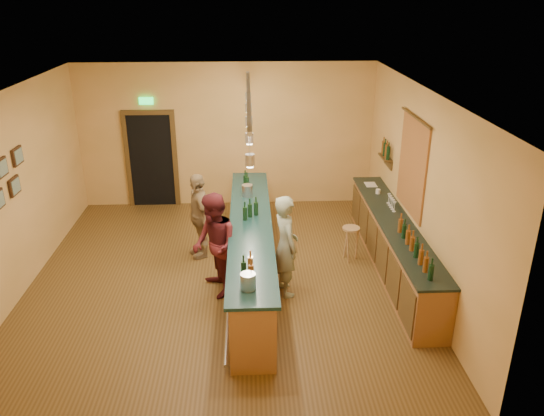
{
  "coord_description": "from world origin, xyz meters",
  "views": [
    {
      "loc": [
        0.47,
        -8.0,
        4.62
      ],
      "look_at": [
        0.85,
        0.2,
        1.22
      ],
      "focal_mm": 35.0,
      "sensor_mm": 36.0,
      "label": 1
    }
  ],
  "objects_px": {
    "customer_b": "(199,215)",
    "bar_stool": "(351,235)",
    "back_counter": "(393,245)",
    "customer_a": "(215,246)",
    "bartender": "(286,246)",
    "tasting_bar": "(251,246)"
  },
  "relations": [
    {
      "from": "customer_b",
      "to": "bar_stool",
      "type": "height_order",
      "value": "customer_b"
    },
    {
      "from": "bartender",
      "to": "customer_b",
      "type": "relative_size",
      "value": 1.06
    },
    {
      "from": "customer_b",
      "to": "bar_stool",
      "type": "relative_size",
      "value": 2.46
    },
    {
      "from": "tasting_bar",
      "to": "bar_stool",
      "type": "distance_m",
      "value": 1.91
    },
    {
      "from": "bar_stool",
      "to": "tasting_bar",
      "type": "bearing_deg",
      "value": -162.13
    },
    {
      "from": "customer_b",
      "to": "bartender",
      "type": "bearing_deg",
      "value": 27.54
    },
    {
      "from": "customer_a",
      "to": "back_counter",
      "type": "bearing_deg",
      "value": 82.98
    },
    {
      "from": "back_counter",
      "to": "customer_a",
      "type": "xyz_separation_m",
      "value": [
        -3.06,
        -0.63,
        0.37
      ]
    },
    {
      "from": "customer_a",
      "to": "customer_b",
      "type": "bearing_deg",
      "value": 176.12
    },
    {
      "from": "customer_a",
      "to": "customer_b",
      "type": "height_order",
      "value": "customer_a"
    },
    {
      "from": "back_counter",
      "to": "bar_stool",
      "type": "bearing_deg",
      "value": 149.1
    },
    {
      "from": "bartender",
      "to": "customer_b",
      "type": "distance_m",
      "value": 2.04
    },
    {
      "from": "bartender",
      "to": "bar_stool",
      "type": "height_order",
      "value": "bartender"
    },
    {
      "from": "back_counter",
      "to": "customer_a",
      "type": "relative_size",
      "value": 2.66
    },
    {
      "from": "back_counter",
      "to": "tasting_bar",
      "type": "height_order",
      "value": "tasting_bar"
    },
    {
      "from": "bartender",
      "to": "bar_stool",
      "type": "bearing_deg",
      "value": -65.5
    },
    {
      "from": "customer_b",
      "to": "bar_stool",
      "type": "xyz_separation_m",
      "value": [
        2.75,
        -0.33,
        -0.3
      ]
    },
    {
      "from": "bartender",
      "to": "customer_b",
      "type": "xyz_separation_m",
      "value": [
        -1.49,
        1.39,
        -0.05
      ]
    },
    {
      "from": "tasting_bar",
      "to": "customer_a",
      "type": "xyz_separation_m",
      "value": [
        -0.58,
        -0.45,
        0.25
      ]
    },
    {
      "from": "back_counter",
      "to": "customer_b",
      "type": "distance_m",
      "value": 3.51
    },
    {
      "from": "back_counter",
      "to": "bartender",
      "type": "distance_m",
      "value": 2.07
    },
    {
      "from": "back_counter",
      "to": "customer_a",
      "type": "distance_m",
      "value": 3.15
    }
  ]
}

